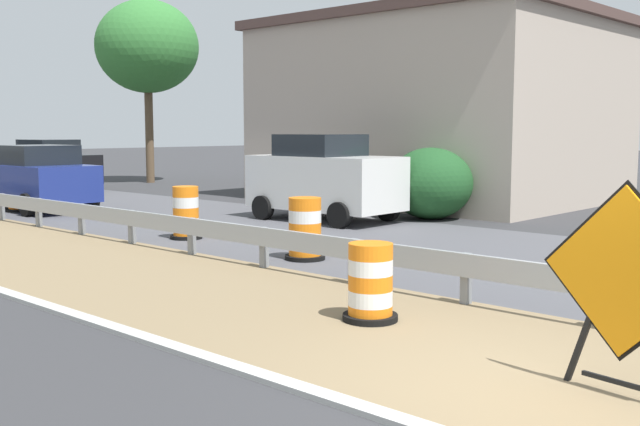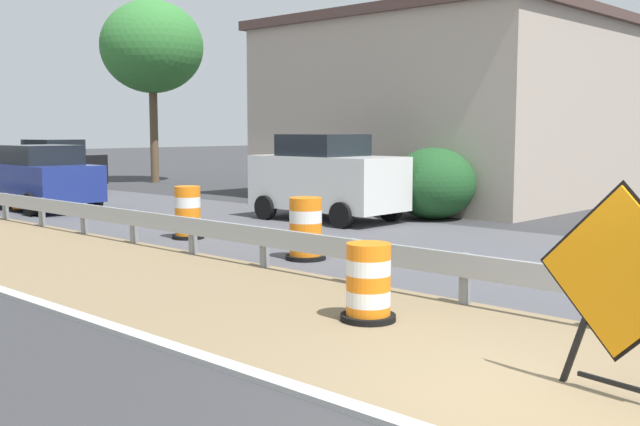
{
  "view_description": "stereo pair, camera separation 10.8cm",
  "coord_description": "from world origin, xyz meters",
  "px_view_note": "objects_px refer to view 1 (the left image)",
  "views": [
    {
      "loc": [
        -6.04,
        -3.02,
        2.37
      ],
      "look_at": [
        2.85,
        5.15,
        1.02
      ],
      "focal_mm": 42.14,
      "sensor_mm": 36.0,
      "label": 1
    },
    {
      "loc": [
        -5.97,
        -3.1,
        2.37
      ],
      "look_at": [
        2.85,
        5.15,
        1.02
      ],
      "focal_mm": 42.14,
      "sensor_mm": 36.0,
      "label": 2
    }
  ],
  "objects_px": {
    "traffic_barrel_close": "(305,231)",
    "traffic_barrel_mid": "(186,215)",
    "car_distant_a": "(51,165)",
    "utility_pole_near": "(441,58)",
    "car_trailing_near_lane": "(324,178)",
    "traffic_barrel_nearest": "(370,286)",
    "warning_sign_diamond": "(623,281)",
    "traffic_barrel_far": "(17,194)",
    "car_lead_near_lane": "(36,178)"
  },
  "relations": [
    {
      "from": "traffic_barrel_nearest",
      "to": "car_distant_a",
      "type": "distance_m",
      "value": 22.73
    },
    {
      "from": "traffic_barrel_close",
      "to": "traffic_barrel_mid",
      "type": "bearing_deg",
      "value": 87.84
    },
    {
      "from": "warning_sign_diamond",
      "to": "traffic_barrel_nearest",
      "type": "height_order",
      "value": "warning_sign_diamond"
    },
    {
      "from": "car_trailing_near_lane",
      "to": "traffic_barrel_nearest",
      "type": "bearing_deg",
      "value": -45.34
    },
    {
      "from": "traffic_barrel_close",
      "to": "traffic_barrel_mid",
      "type": "xyz_separation_m",
      "value": [
        0.14,
        3.71,
        0.0
      ]
    },
    {
      "from": "warning_sign_diamond",
      "to": "car_distant_a",
      "type": "bearing_deg",
      "value": -99.12
    },
    {
      "from": "traffic_barrel_far",
      "to": "car_trailing_near_lane",
      "type": "distance_m",
      "value": 9.14
    },
    {
      "from": "traffic_barrel_close",
      "to": "car_lead_near_lane",
      "type": "relative_size",
      "value": 0.26
    },
    {
      "from": "traffic_barrel_far",
      "to": "car_trailing_near_lane",
      "type": "xyz_separation_m",
      "value": [
        4.45,
        -7.96,
        0.61
      ]
    },
    {
      "from": "car_lead_near_lane",
      "to": "car_distant_a",
      "type": "bearing_deg",
      "value": -29.73
    },
    {
      "from": "car_trailing_near_lane",
      "to": "car_distant_a",
      "type": "xyz_separation_m",
      "value": [
        -0.12,
        14.18,
        -0.13
      ]
    },
    {
      "from": "car_trailing_near_lane",
      "to": "utility_pole_near",
      "type": "height_order",
      "value": "utility_pole_near"
    },
    {
      "from": "utility_pole_near",
      "to": "car_trailing_near_lane",
      "type": "bearing_deg",
      "value": 154.17
    },
    {
      "from": "traffic_barrel_nearest",
      "to": "traffic_barrel_far",
      "type": "relative_size",
      "value": 0.88
    },
    {
      "from": "car_trailing_near_lane",
      "to": "car_distant_a",
      "type": "bearing_deg",
      "value": 179.74
    },
    {
      "from": "traffic_barrel_close",
      "to": "utility_pole_near",
      "type": "relative_size",
      "value": 0.14
    },
    {
      "from": "traffic_barrel_nearest",
      "to": "utility_pole_near",
      "type": "bearing_deg",
      "value": 29.55
    },
    {
      "from": "warning_sign_diamond",
      "to": "car_trailing_near_lane",
      "type": "relative_size",
      "value": 0.48
    },
    {
      "from": "warning_sign_diamond",
      "to": "traffic_barrel_mid",
      "type": "distance_m",
      "value": 11.19
    },
    {
      "from": "car_distant_a",
      "to": "warning_sign_diamond",
      "type": "bearing_deg",
      "value": -18.6
    },
    {
      "from": "traffic_barrel_mid",
      "to": "car_distant_a",
      "type": "relative_size",
      "value": 0.26
    },
    {
      "from": "car_distant_a",
      "to": "utility_pole_near",
      "type": "distance_m",
      "value": 16.34
    },
    {
      "from": "traffic_barrel_mid",
      "to": "car_trailing_near_lane",
      "type": "distance_m",
      "value": 4.54
    },
    {
      "from": "car_lead_near_lane",
      "to": "utility_pole_near",
      "type": "relative_size",
      "value": 0.53
    },
    {
      "from": "warning_sign_diamond",
      "to": "utility_pole_near",
      "type": "bearing_deg",
      "value": -131.85
    },
    {
      "from": "traffic_barrel_far",
      "to": "utility_pole_near",
      "type": "bearing_deg",
      "value": -51.41
    },
    {
      "from": "car_lead_near_lane",
      "to": "car_distant_a",
      "type": "relative_size",
      "value": 0.98
    },
    {
      "from": "car_trailing_near_lane",
      "to": "car_distant_a",
      "type": "distance_m",
      "value": 14.18
    },
    {
      "from": "traffic_barrel_far",
      "to": "utility_pole_near",
      "type": "distance_m",
      "value": 12.68
    },
    {
      "from": "traffic_barrel_close",
      "to": "car_distant_a",
      "type": "bearing_deg",
      "value": 75.83
    },
    {
      "from": "traffic_barrel_far",
      "to": "car_distant_a",
      "type": "relative_size",
      "value": 0.25
    },
    {
      "from": "warning_sign_diamond",
      "to": "car_lead_near_lane",
      "type": "relative_size",
      "value": 0.44
    },
    {
      "from": "traffic_barrel_mid",
      "to": "car_distant_a",
      "type": "distance_m",
      "value": 14.87
    },
    {
      "from": "traffic_barrel_nearest",
      "to": "car_lead_near_lane",
      "type": "xyz_separation_m",
      "value": [
        3.39,
        15.29,
        0.52
      ]
    },
    {
      "from": "car_lead_near_lane",
      "to": "warning_sign_diamond",
      "type": "bearing_deg",
      "value": 169.21
    },
    {
      "from": "car_lead_near_lane",
      "to": "car_trailing_near_lane",
      "type": "relative_size",
      "value": 1.09
    },
    {
      "from": "warning_sign_diamond",
      "to": "traffic_barrel_mid",
      "type": "height_order",
      "value": "warning_sign_diamond"
    },
    {
      "from": "utility_pole_near",
      "to": "traffic_barrel_nearest",
      "type": "bearing_deg",
      "value": -150.45
    },
    {
      "from": "warning_sign_diamond",
      "to": "car_trailing_near_lane",
      "type": "height_order",
      "value": "car_trailing_near_lane"
    },
    {
      "from": "warning_sign_diamond",
      "to": "car_distant_a",
      "type": "distance_m",
      "value": 26.04
    },
    {
      "from": "car_distant_a",
      "to": "traffic_barrel_far",
      "type": "bearing_deg",
      "value": -36.17
    },
    {
      "from": "traffic_barrel_mid",
      "to": "car_trailing_near_lane",
      "type": "height_order",
      "value": "car_trailing_near_lane"
    },
    {
      "from": "traffic_barrel_mid",
      "to": "utility_pole_near",
      "type": "xyz_separation_m",
      "value": [
        7.6,
        -1.48,
        3.78
      ]
    },
    {
      "from": "traffic_barrel_far",
      "to": "utility_pole_near",
      "type": "relative_size",
      "value": 0.13
    },
    {
      "from": "traffic_barrel_far",
      "to": "warning_sign_diamond",
      "type": "bearing_deg",
      "value": -100.36
    },
    {
      "from": "car_lead_near_lane",
      "to": "traffic_barrel_close",
      "type": "bearing_deg",
      "value": 177.56
    },
    {
      "from": "traffic_barrel_close",
      "to": "car_lead_near_lane",
      "type": "bearing_deg",
      "value": 86.29
    },
    {
      "from": "warning_sign_diamond",
      "to": "utility_pole_near",
      "type": "distance_m",
      "value": 14.67
    },
    {
      "from": "traffic_barrel_nearest",
      "to": "utility_pole_near",
      "type": "distance_m",
      "value": 12.54
    },
    {
      "from": "traffic_barrel_close",
      "to": "car_distant_a",
      "type": "xyz_separation_m",
      "value": [
        4.52,
        17.91,
        0.47
      ]
    }
  ]
}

